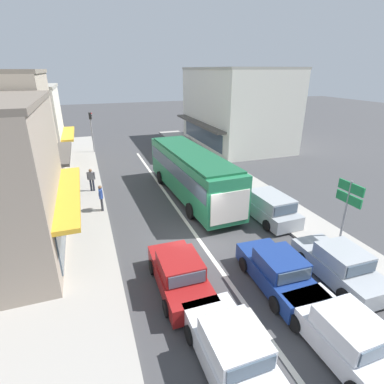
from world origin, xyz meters
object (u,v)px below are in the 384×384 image
object	(u,v)px
sedan_adjacent_lane_trail	(278,272)
directional_road_sign	(348,200)
parked_sedan_kerb_front	(340,265)
sedan_queue_gap_filler	(346,338)
traffic_light_downstreet	(91,126)
sedan_queue_far_back	(180,274)
pedestrian_with_handbag_near	(101,196)
city_bus	(191,171)
sedan_behind_bus_near	(233,352)
parked_wagon_kerb_second	(268,207)
pedestrian_browsing_midblock	(91,178)

from	to	relation	value
sedan_adjacent_lane_trail	directional_road_sign	xyz separation A→B (m)	(4.30, 1.18, 2.04)
sedan_adjacent_lane_trail	parked_sedan_kerb_front	bearing A→B (deg)	-10.46
sedan_queue_gap_filler	traffic_light_downstreet	distance (m)	28.43
sedan_queue_far_back	traffic_light_downstreet	distance (m)	23.32
sedan_queue_far_back	parked_sedan_kerb_front	distance (m)	6.67
sedan_adjacent_lane_trail	pedestrian_with_handbag_near	distance (m)	11.26
traffic_light_downstreet	directional_road_sign	size ratio (longest dim) A/B	1.17
parked_sedan_kerb_front	traffic_light_downstreet	distance (m)	26.32
city_bus	sedan_adjacent_lane_trail	world-z (taller)	city_bus
traffic_light_downstreet	pedestrian_with_handbag_near	distance (m)	14.99
sedan_behind_bus_near	sedan_adjacent_lane_trail	bearing A→B (deg)	38.48
pedestrian_with_handbag_near	city_bus	bearing A→B (deg)	4.07
city_bus	sedan_adjacent_lane_trail	size ratio (longest dim) A/B	2.57
city_bus	pedestrian_with_handbag_near	world-z (taller)	city_bus
sedan_behind_bus_near	directional_road_sign	distance (m)	8.87
city_bus	sedan_queue_gap_filler	xyz separation A→B (m)	(0.33, -13.23, -1.22)
sedan_queue_gap_filler	parked_sedan_kerb_front	xyz separation A→B (m)	(2.58, 2.93, 0.00)
sedan_behind_bus_near	parked_sedan_kerb_front	size ratio (longest dim) A/B	0.99
sedan_queue_gap_filler	parked_sedan_kerb_front	size ratio (longest dim) A/B	0.99
directional_road_sign	pedestrian_with_handbag_near	xyz separation A→B (m)	(-10.51, 8.21, -1.64)
parked_wagon_kerb_second	pedestrian_browsing_midblock	xyz separation A→B (m)	(-9.56, 7.63, 0.32)
sedan_queue_gap_filler	parked_sedan_kerb_front	distance (m)	3.90
sedan_adjacent_lane_trail	pedestrian_with_handbag_near	size ratio (longest dim) A/B	2.62
sedan_queue_gap_filler	parked_wagon_kerb_second	world-z (taller)	parked_wagon_kerb_second
sedan_queue_gap_filler	pedestrian_browsing_midblock	xyz separation A→B (m)	(-6.72, 16.35, 0.40)
parked_sedan_kerb_front	directional_road_sign	bearing A→B (deg)	45.53
sedan_queue_far_back	parked_wagon_kerb_second	bearing A→B (deg)	31.57
sedan_queue_far_back	parked_sedan_kerb_front	world-z (taller)	same
sedan_adjacent_lane_trail	sedan_queue_far_back	bearing A→B (deg)	162.98
sedan_queue_gap_filler	pedestrian_browsing_midblock	size ratio (longest dim) A/B	2.58
parked_sedan_kerb_front	pedestrian_browsing_midblock	world-z (taller)	pedestrian_browsing_midblock
sedan_adjacent_lane_trail	sedan_behind_bus_near	bearing A→B (deg)	-141.52
sedan_queue_far_back	directional_road_sign	size ratio (longest dim) A/B	1.17
sedan_queue_far_back	traffic_light_downstreet	bearing A→B (deg)	95.38
city_bus	sedan_adjacent_lane_trail	bearing A→B (deg)	-88.59
sedan_adjacent_lane_trail	traffic_light_downstreet	world-z (taller)	traffic_light_downstreet
pedestrian_browsing_midblock	sedan_adjacent_lane_trail	bearing A→B (deg)	-62.83
parked_sedan_kerb_front	pedestrian_browsing_midblock	distance (m)	16.33
pedestrian_with_handbag_near	directional_road_sign	bearing A→B (deg)	-37.98
parked_wagon_kerb_second	directional_road_sign	size ratio (longest dim) A/B	1.27
parked_wagon_kerb_second	sedan_queue_far_back	bearing A→B (deg)	-148.43
sedan_queue_gap_filler	parked_sedan_kerb_front	bearing A→B (deg)	48.63
pedestrian_browsing_midblock	sedan_queue_gap_filler	bearing A→B (deg)	-67.66
pedestrian_browsing_midblock	parked_sedan_kerb_front	bearing A→B (deg)	-55.28
city_bus	sedan_queue_far_back	distance (m)	9.43
sedan_queue_gap_filler	pedestrian_browsing_midblock	bearing A→B (deg)	112.34
city_bus	directional_road_sign	size ratio (longest dim) A/B	3.04
sedan_behind_bus_near	directional_road_sign	size ratio (longest dim) A/B	1.17
city_bus	pedestrian_browsing_midblock	bearing A→B (deg)	154.02
sedan_behind_bus_near	parked_sedan_kerb_front	world-z (taller)	same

